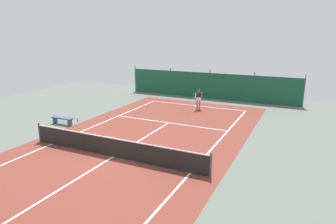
# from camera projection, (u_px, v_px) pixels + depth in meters

# --- Properties ---
(ground_plane) EXTENTS (36.00, 36.00, 0.00)m
(ground_plane) POSITION_uv_depth(u_px,v_px,m) (113.00, 157.00, 14.75)
(ground_plane) COLOR slate
(court_surface) EXTENTS (11.02, 26.60, 0.01)m
(court_surface) POSITION_uv_depth(u_px,v_px,m) (113.00, 157.00, 14.75)
(court_surface) COLOR brown
(court_surface) RESTS_ON ground
(tennis_net) EXTENTS (10.12, 0.10, 1.10)m
(tennis_net) POSITION_uv_depth(u_px,v_px,m) (113.00, 147.00, 14.62)
(tennis_net) COLOR black
(tennis_net) RESTS_ON ground
(back_fence) EXTENTS (16.30, 0.98, 2.70)m
(back_fence) POSITION_uv_depth(u_px,v_px,m) (211.00, 90.00, 28.35)
(back_fence) COLOR #195138
(back_fence) RESTS_ON ground
(tennis_player) EXTENTS (0.58, 0.82, 1.64)m
(tennis_player) POSITION_uv_depth(u_px,v_px,m) (198.00, 98.00, 23.73)
(tennis_player) COLOR #9E7051
(tennis_player) RESTS_ON ground
(tennis_ball_near_player) EXTENTS (0.07, 0.07, 0.07)m
(tennis_ball_near_player) POSITION_uv_depth(u_px,v_px,m) (190.00, 105.00, 25.45)
(tennis_ball_near_player) COLOR #CCDB33
(tennis_ball_near_player) RESTS_ON ground
(tennis_ball_midcourt) EXTENTS (0.07, 0.07, 0.07)m
(tennis_ball_midcourt) POSITION_uv_depth(u_px,v_px,m) (186.00, 126.00, 19.54)
(tennis_ball_midcourt) COLOR #CCDB33
(tennis_ball_midcourt) RESTS_ON ground
(tennis_ball_by_sideline) EXTENTS (0.07, 0.07, 0.07)m
(tennis_ball_by_sideline) POSITION_uv_depth(u_px,v_px,m) (219.00, 130.00, 18.68)
(tennis_ball_by_sideline) COLOR #CCDB33
(tennis_ball_by_sideline) RESTS_ON ground
(parked_car) EXTENTS (2.31, 4.35, 1.68)m
(parked_car) POSITION_uv_depth(u_px,v_px,m) (260.00, 89.00, 28.11)
(parked_car) COLOR maroon
(parked_car) RESTS_ON ground
(courtside_bench) EXTENTS (1.60, 0.40, 0.49)m
(courtside_bench) POSITION_uv_depth(u_px,v_px,m) (62.00, 119.00, 19.92)
(courtside_bench) COLOR #335184
(courtside_bench) RESTS_ON ground
(water_bottle) EXTENTS (0.08, 0.08, 0.24)m
(water_bottle) POSITION_uv_depth(u_px,v_px,m) (77.00, 120.00, 20.61)
(water_bottle) COLOR #338CD8
(water_bottle) RESTS_ON ground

